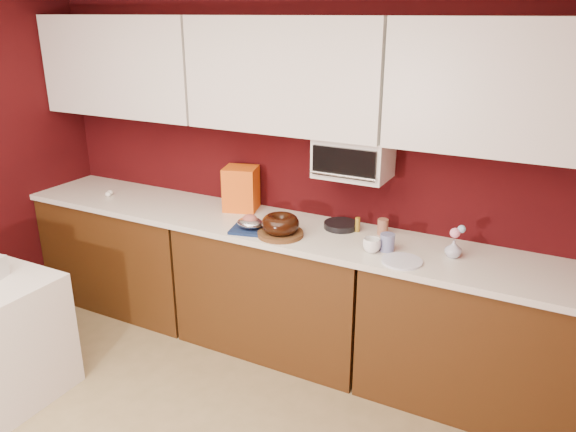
# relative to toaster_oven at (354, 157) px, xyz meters

# --- Properties ---
(wall_back) EXTENTS (4.00, 0.02, 2.50)m
(wall_back) POSITION_rel_toaster_oven_xyz_m (-0.45, 0.15, -0.12)
(wall_back) COLOR #390709
(wall_back) RESTS_ON floor
(base_cabinet_left) EXTENTS (1.31, 0.58, 0.86)m
(base_cabinet_left) POSITION_rel_toaster_oven_xyz_m (-1.78, -0.17, -0.95)
(base_cabinet_left) COLOR #44260D
(base_cabinet_left) RESTS_ON floor
(base_cabinet_center) EXTENTS (1.31, 0.58, 0.86)m
(base_cabinet_center) POSITION_rel_toaster_oven_xyz_m (-0.45, -0.17, -0.95)
(base_cabinet_center) COLOR #44260D
(base_cabinet_center) RESTS_ON floor
(base_cabinet_right) EXTENTS (1.31, 0.58, 0.86)m
(base_cabinet_right) POSITION_rel_toaster_oven_xyz_m (0.88, -0.17, -0.95)
(base_cabinet_right) COLOR #44260D
(base_cabinet_right) RESTS_ON floor
(countertop) EXTENTS (4.00, 0.62, 0.04)m
(countertop) POSITION_rel_toaster_oven_xyz_m (-0.45, -0.17, -0.49)
(countertop) COLOR silver
(countertop) RESTS_ON base_cabinet_center
(upper_cabinet_left) EXTENTS (1.31, 0.33, 0.70)m
(upper_cabinet_left) POSITION_rel_toaster_oven_xyz_m (-1.78, -0.02, 0.48)
(upper_cabinet_left) COLOR white
(upper_cabinet_left) RESTS_ON wall_back
(upper_cabinet_center) EXTENTS (1.31, 0.33, 0.70)m
(upper_cabinet_center) POSITION_rel_toaster_oven_xyz_m (-0.45, -0.02, 0.48)
(upper_cabinet_center) COLOR white
(upper_cabinet_center) RESTS_ON wall_back
(upper_cabinet_right) EXTENTS (1.31, 0.33, 0.70)m
(upper_cabinet_right) POSITION_rel_toaster_oven_xyz_m (0.88, -0.02, 0.48)
(upper_cabinet_right) COLOR white
(upper_cabinet_right) RESTS_ON wall_back
(toaster_oven) EXTENTS (0.45, 0.30, 0.25)m
(toaster_oven) POSITION_rel_toaster_oven_xyz_m (0.00, 0.00, 0.00)
(toaster_oven) COLOR white
(toaster_oven) RESTS_ON upper_cabinet_center
(toaster_oven_door) EXTENTS (0.40, 0.02, 0.18)m
(toaster_oven_door) POSITION_rel_toaster_oven_xyz_m (0.00, -0.16, 0.00)
(toaster_oven_door) COLOR black
(toaster_oven_door) RESTS_ON toaster_oven
(toaster_oven_handle) EXTENTS (0.42, 0.02, 0.02)m
(toaster_oven_handle) POSITION_rel_toaster_oven_xyz_m (0.00, -0.18, -0.07)
(toaster_oven_handle) COLOR silver
(toaster_oven_handle) RESTS_ON toaster_oven
(cake_base) EXTENTS (0.36, 0.36, 0.03)m
(cake_base) POSITION_rel_toaster_oven_xyz_m (-0.35, -0.32, -0.46)
(cake_base) COLOR brown
(cake_base) RESTS_ON countertop
(bundt_cake) EXTENTS (0.27, 0.27, 0.10)m
(bundt_cake) POSITION_rel_toaster_oven_xyz_m (-0.35, -0.32, -0.39)
(bundt_cake) COLOR black
(bundt_cake) RESTS_ON cake_base
(navy_towel) EXTENTS (0.28, 0.25, 0.02)m
(navy_towel) POSITION_rel_toaster_oven_xyz_m (-0.56, -0.33, -0.47)
(navy_towel) COLOR #14254D
(navy_towel) RESTS_ON countertop
(foil_ham_nest) EXTENTS (0.22, 0.20, 0.06)m
(foil_ham_nest) POSITION_rel_toaster_oven_xyz_m (-0.56, -0.33, -0.42)
(foil_ham_nest) COLOR silver
(foil_ham_nest) RESTS_ON navy_towel
(roasted_ham) EXTENTS (0.11, 0.10, 0.06)m
(roasted_ham) POSITION_rel_toaster_oven_xyz_m (-0.56, -0.33, -0.40)
(roasted_ham) COLOR #A9584D
(roasted_ham) RESTS_ON foil_ham_nest
(pandoro_box) EXTENTS (0.27, 0.26, 0.31)m
(pandoro_box) POSITION_rel_toaster_oven_xyz_m (-0.83, 0.00, -0.32)
(pandoro_box) COLOR red
(pandoro_box) RESTS_ON countertop
(dark_pan) EXTENTS (0.23, 0.23, 0.04)m
(dark_pan) POSITION_rel_toaster_oven_xyz_m (-0.06, -0.02, -0.46)
(dark_pan) COLOR black
(dark_pan) RESTS_ON countertop
(coffee_mug) EXTENTS (0.10, 0.10, 0.10)m
(coffee_mug) POSITION_rel_toaster_oven_xyz_m (0.24, -0.29, -0.42)
(coffee_mug) COLOR white
(coffee_mug) RESTS_ON countertop
(blue_jar) EXTENTS (0.11, 0.11, 0.10)m
(blue_jar) POSITION_rel_toaster_oven_xyz_m (0.32, -0.23, -0.42)
(blue_jar) COLOR navy
(blue_jar) RESTS_ON countertop
(flower_vase) EXTENTS (0.09, 0.09, 0.12)m
(flower_vase) POSITION_rel_toaster_oven_xyz_m (0.68, -0.14, -0.42)
(flower_vase) COLOR #B5BACE
(flower_vase) RESTS_ON countertop
(flower_pink) EXTENTS (0.06, 0.06, 0.06)m
(flower_pink) POSITION_rel_toaster_oven_xyz_m (0.68, -0.14, -0.33)
(flower_pink) COLOR pink
(flower_pink) RESTS_ON flower_vase
(flower_blue) EXTENTS (0.05, 0.05, 0.05)m
(flower_blue) POSITION_rel_toaster_oven_xyz_m (0.71, -0.12, -0.30)
(flower_blue) COLOR #96CFF0
(flower_blue) RESTS_ON flower_vase
(china_plate) EXTENTS (0.27, 0.27, 0.01)m
(china_plate) POSITION_rel_toaster_oven_xyz_m (0.45, -0.35, -0.47)
(china_plate) COLOR white
(china_plate) RESTS_ON countertop
(amber_bottle) EXTENTS (0.04, 0.04, 0.09)m
(amber_bottle) POSITION_rel_toaster_oven_xyz_m (0.05, -0.02, -0.43)
(amber_bottle) COLOR olive
(amber_bottle) RESTS_ON countertop
(paper_cup) EXTENTS (0.09, 0.09, 0.10)m
(paper_cup) POSITION_rel_toaster_oven_xyz_m (0.21, 0.01, -0.42)
(paper_cup) COLOR #945B43
(paper_cup) RESTS_ON countertop
(egg_left) EXTENTS (0.06, 0.05, 0.04)m
(egg_left) POSITION_rel_toaster_oven_xyz_m (-1.90, -0.19, -0.46)
(egg_left) COLOR white
(egg_left) RESTS_ON countertop
(egg_right) EXTENTS (0.06, 0.05, 0.04)m
(egg_right) POSITION_rel_toaster_oven_xyz_m (-1.88, -0.23, -0.46)
(egg_right) COLOR white
(egg_right) RESTS_ON countertop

